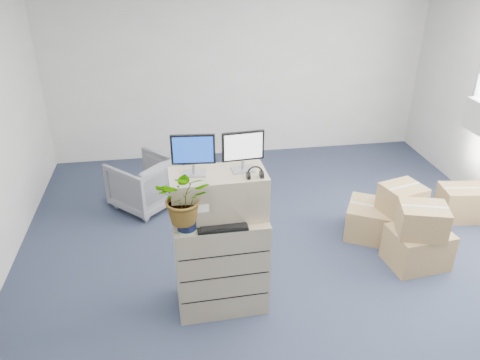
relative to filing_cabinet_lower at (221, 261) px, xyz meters
name	(u,v)px	position (x,y,z in m)	size (l,w,h in m)	color
ground	(291,286)	(0.75, 0.12, -0.50)	(7.00, 7.00, 0.00)	#21273C
wall_back	(239,70)	(0.75, 3.63, 0.90)	(6.00, 0.02, 2.80)	#B4B1AB
filing_cabinet_lower	(221,261)	(0.00, 0.00, 0.00)	(0.85, 0.52, 1.00)	tan
filing_cabinet_upper	(218,194)	(0.00, 0.05, 0.71)	(0.85, 0.43, 0.43)	tan
monitor_left	(193,152)	(-0.21, 0.06, 1.14)	(0.38, 0.16, 0.37)	#99999E
monitor_right	(243,149)	(0.23, 0.07, 1.13)	(0.37, 0.16, 0.37)	#99999E
headphones	(255,173)	(0.31, -0.08, 0.97)	(0.14, 0.14, 0.02)	black
keyboard	(222,226)	(0.00, -0.17, 0.51)	(0.45, 0.19, 0.02)	black
mouse	(256,218)	(0.32, -0.09, 0.52)	(0.09, 0.06, 0.03)	silver
water_bottle	(227,205)	(0.07, 0.02, 0.62)	(0.07, 0.07, 0.24)	#999BA2
phone_dock	(210,212)	(-0.08, 0.04, 0.54)	(0.06, 0.05, 0.14)	silver
external_drive	(257,204)	(0.37, 0.14, 0.53)	(0.19, 0.14, 0.06)	black
tissue_box	(252,201)	(0.31, 0.08, 0.60)	(0.22, 0.11, 0.08)	#4191DE
potted_plant	(185,203)	(-0.31, -0.16, 0.77)	(0.55, 0.58, 0.47)	#8AA685
office_chair	(144,181)	(-0.79, 2.04, -0.12)	(0.73, 0.68, 0.75)	slate
cardboard_boxes	(412,221)	(2.34, 0.69, -0.21)	(2.05, 1.35, 0.77)	olive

